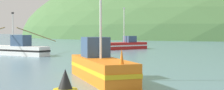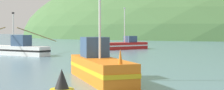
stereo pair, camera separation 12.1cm
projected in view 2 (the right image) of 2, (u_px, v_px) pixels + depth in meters
hill_mid_right at (176, 35)px, 251.60m from camera, size 109.72×87.78×98.31m
fishing_boat_white at (13, 49)px, 36.37m from camera, size 10.08×14.74×4.75m
fishing_boat_orange at (99, 66)px, 17.59m from camera, size 5.30×6.81×7.01m
fishing_boat_red at (124, 45)px, 47.97m from camera, size 6.63×7.41×6.12m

